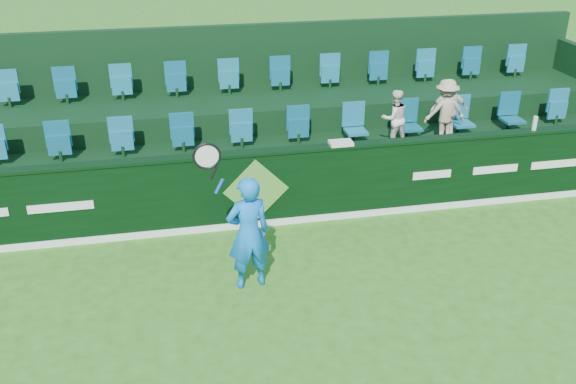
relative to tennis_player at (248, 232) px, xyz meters
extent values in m
cube|color=black|center=(0.38, 1.80, -0.22)|extent=(16.00, 0.20, 1.30)
cube|color=black|center=(0.38, 1.80, 0.45)|extent=(16.00, 0.24, 0.05)
cube|color=white|center=(0.38, 1.69, -0.81)|extent=(16.00, 0.02, 0.12)
cube|color=#569435|center=(0.38, 1.68, -0.17)|extent=(1.10, 0.02, 1.10)
cube|color=white|center=(-2.72, 1.69, -0.17)|extent=(1.00, 0.01, 0.14)
cube|color=white|center=(3.48, 1.69, -0.17)|extent=(0.70, 0.01, 0.14)
cube|color=white|center=(4.68, 1.69, -0.17)|extent=(0.85, 0.01, 0.14)
cube|color=white|center=(5.88, 1.69, -0.17)|extent=(1.00, 0.01, 0.14)
cube|color=black|center=(0.38, 2.90, -0.47)|extent=(16.00, 2.00, 0.80)
cube|color=black|center=(0.38, 4.80, -0.22)|extent=(16.00, 1.80, 1.30)
cube|color=black|center=(0.38, 5.80, 0.43)|extent=(16.00, 0.20, 2.60)
cube|color=#196C89|center=(0.38, 3.30, 0.23)|extent=(13.50, 0.50, 0.60)
cube|color=#196C89|center=(0.38, 5.10, 0.73)|extent=(13.50, 0.50, 0.60)
imported|color=#0D74ED|center=(0.01, 0.00, -0.02)|extent=(0.68, 0.50, 1.71)
cylinder|color=#143FBF|center=(-0.37, -0.10, 0.79)|extent=(0.14, 0.04, 0.22)
cylinder|color=black|center=(-0.43, -0.10, 0.99)|extent=(0.12, 0.03, 0.19)
torus|color=black|center=(-0.51, -0.10, 1.23)|extent=(0.51, 0.04, 0.51)
cylinder|color=silver|center=(-0.51, -0.10, 1.23)|extent=(0.42, 0.01, 0.42)
imported|color=white|center=(3.19, 2.92, 0.46)|extent=(0.56, 0.45, 1.08)
imported|color=white|center=(4.26, 2.92, 0.53)|extent=(0.75, 0.40, 1.22)
imported|color=tan|center=(4.19, 2.92, 0.54)|extent=(0.79, 0.46, 1.22)
cube|color=silver|center=(1.84, 1.80, 0.50)|extent=(0.39, 0.25, 0.06)
cylinder|color=silver|center=(5.37, 1.80, 0.60)|extent=(0.08, 0.08, 0.25)
camera|label=1|loc=(-1.01, -7.79, 4.40)|focal=40.00mm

